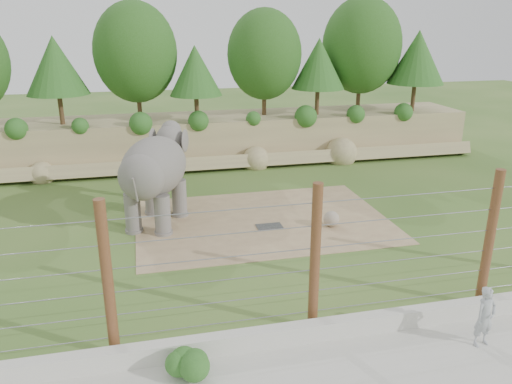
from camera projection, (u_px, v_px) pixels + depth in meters
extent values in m
plane|color=#3A6223|center=(269.00, 254.00, 17.25)|extent=(90.00, 90.00, 0.00)
cube|color=#92805D|center=(213.00, 138.00, 28.83)|extent=(30.00, 4.00, 2.50)
cube|color=#92805D|center=(220.00, 163.00, 27.00)|extent=(30.00, 1.37, 1.07)
cylinder|color=#3F2B19|center=(61.00, 109.00, 25.98)|extent=(0.24, 0.24, 1.58)
sphere|color=#1F4911|center=(56.00, 67.00, 25.29)|extent=(3.60, 3.60, 3.60)
cylinder|color=#3F2B19|center=(139.00, 102.00, 27.25)|extent=(0.24, 0.24, 1.92)
sphere|color=#1F4911|center=(135.00, 52.00, 26.40)|extent=(4.40, 4.40, 4.40)
cylinder|color=#3F2B19|center=(197.00, 108.00, 26.87)|extent=(0.24, 0.24, 1.40)
sphere|color=#1F4911|center=(195.00, 72.00, 26.26)|extent=(3.20, 3.20, 3.20)
cylinder|color=#3F2B19|center=(264.00, 99.00, 28.59)|extent=(0.24, 0.24, 1.82)
sphere|color=#1F4911|center=(264.00, 54.00, 27.78)|extent=(4.16, 4.16, 4.16)
cylinder|color=#3F2B19|center=(317.00, 101.00, 28.73)|extent=(0.24, 0.24, 1.50)
sphere|color=#1F4911|center=(319.00, 65.00, 28.07)|extent=(3.44, 3.44, 3.44)
cylinder|color=#3F2B19|center=(358.00, 93.00, 30.21)|extent=(0.24, 0.24, 2.03)
sphere|color=#1F4911|center=(362.00, 46.00, 29.32)|extent=(4.64, 4.64, 4.64)
cylinder|color=#3F2B19|center=(413.00, 97.00, 29.81)|extent=(0.24, 0.24, 1.64)
sphere|color=#1F4911|center=(417.00, 59.00, 29.09)|extent=(3.76, 3.76, 3.76)
cube|color=#967856|center=(262.00, 220.00, 20.12)|extent=(10.00, 7.00, 0.02)
cube|color=#262628|center=(269.00, 226.00, 19.49)|extent=(1.00, 0.60, 0.03)
sphere|color=gray|center=(331.00, 219.00, 19.43)|extent=(0.62, 0.62, 0.62)
cube|color=beige|center=(319.00, 330.00, 12.57)|extent=(26.00, 0.35, 0.50)
cylinder|color=#4F2915|center=(108.00, 281.00, 11.39)|extent=(0.26, 0.26, 4.00)
cylinder|color=#4F2915|center=(315.00, 259.00, 12.46)|extent=(0.26, 0.26, 4.00)
cylinder|color=#4F2915|center=(489.00, 240.00, 13.54)|extent=(0.26, 0.26, 4.00)
cylinder|color=gray|center=(313.00, 311.00, 12.95)|extent=(20.00, 0.02, 0.02)
cylinder|color=gray|center=(314.00, 291.00, 12.75)|extent=(20.00, 0.02, 0.02)
cylinder|color=gray|center=(315.00, 270.00, 12.56)|extent=(20.00, 0.02, 0.02)
cylinder|color=gray|center=(315.00, 248.00, 12.36)|extent=(20.00, 0.02, 0.02)
cylinder|color=gray|center=(316.00, 226.00, 12.17)|extent=(20.00, 0.02, 0.02)
cylinder|color=gray|center=(317.00, 203.00, 11.97)|extent=(20.00, 0.02, 0.02)
sphere|color=#2C5E22|center=(186.00, 366.00, 11.05)|extent=(0.74, 0.74, 0.74)
imported|color=#B7BDC1|center=(485.00, 317.00, 12.16)|extent=(0.63, 0.47, 1.57)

